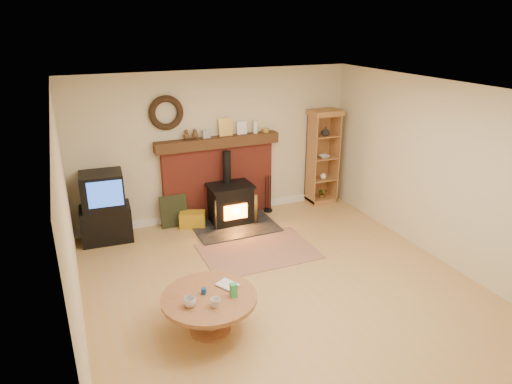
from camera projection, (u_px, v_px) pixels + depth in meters
name	position (u px, v px, depth m)	size (l,w,h in m)	color
ground	(285.00, 290.00, 6.06)	(5.50, 5.50, 0.00)	tan
room_shell	(283.00, 165.00, 5.53)	(5.02, 5.52, 2.61)	beige
chimney_breast	(219.00, 174.00, 8.07)	(2.20, 0.22, 1.78)	maroon
wood_stove	(231.00, 205.00, 7.92)	(1.40, 1.00, 1.27)	black
area_rug	(258.00, 251.00, 7.06)	(1.72, 1.18, 0.01)	brown
tv_unit	(105.00, 208.00, 7.26)	(0.81, 0.60, 1.14)	black
curio_cabinet	(322.00, 157.00, 8.68)	(0.58, 0.42, 1.82)	brown
firelog_box	(193.00, 219.00, 7.86)	(0.43, 0.27, 0.27)	#CACE0F
leaning_painting	(174.00, 211.00, 7.84)	(0.47, 0.03, 0.56)	black
fire_tools	(268.00, 205.00, 8.49)	(0.16, 0.16, 0.70)	black
coffee_table	(209.00, 303.00, 5.14)	(1.09, 1.09, 0.62)	brown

